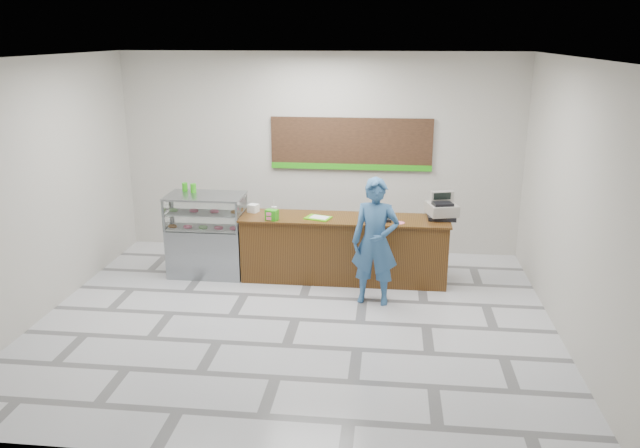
# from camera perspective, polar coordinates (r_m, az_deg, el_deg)

# --- Properties ---
(floor) EXTENTS (7.00, 7.00, 0.00)m
(floor) POSITION_cam_1_polar(r_m,az_deg,el_deg) (8.71, -2.26, -8.70)
(floor) COLOR silver
(floor) RESTS_ON ground
(back_wall) EXTENTS (7.00, 0.00, 7.00)m
(back_wall) POSITION_cam_1_polar(r_m,az_deg,el_deg) (11.01, -0.02, 6.41)
(back_wall) COLOR beige
(back_wall) RESTS_ON floor
(ceiling) EXTENTS (7.00, 7.00, 0.00)m
(ceiling) POSITION_cam_1_polar(r_m,az_deg,el_deg) (7.85, -2.56, 14.99)
(ceiling) COLOR silver
(ceiling) RESTS_ON back_wall
(sales_counter) EXTENTS (3.26, 0.76, 1.03)m
(sales_counter) POSITION_cam_1_polar(r_m,az_deg,el_deg) (9.88, 2.21, -2.27)
(sales_counter) COLOR #573513
(sales_counter) RESTS_ON floor
(display_case) EXTENTS (1.22, 0.72, 1.33)m
(display_case) POSITION_cam_1_polar(r_m,az_deg,el_deg) (10.22, -10.29, -0.93)
(display_case) COLOR gray
(display_case) RESTS_ON floor
(menu_board) EXTENTS (2.80, 0.06, 0.90)m
(menu_board) POSITION_cam_1_polar(r_m,az_deg,el_deg) (10.89, 2.86, 7.25)
(menu_board) COLOR black
(menu_board) RESTS_ON back_wall
(cash_register) EXTENTS (0.52, 0.54, 0.40)m
(cash_register) POSITION_cam_1_polar(r_m,az_deg,el_deg) (9.83, 11.08, 1.38)
(cash_register) COLOR black
(cash_register) RESTS_ON sales_counter
(card_terminal) EXTENTS (0.09, 0.18, 0.04)m
(card_terminal) POSITION_cam_1_polar(r_m,az_deg,el_deg) (9.58, 6.26, 0.39)
(card_terminal) COLOR black
(card_terminal) RESTS_ON sales_counter
(serving_tray) EXTENTS (0.44, 0.38, 0.02)m
(serving_tray) POSITION_cam_1_polar(r_m,az_deg,el_deg) (9.66, -0.16, 0.57)
(serving_tray) COLOR #58C90F
(serving_tray) RESTS_ON sales_counter
(napkin_box) EXTENTS (0.19, 0.19, 0.13)m
(napkin_box) POSITION_cam_1_polar(r_m,az_deg,el_deg) (10.06, -6.12, 1.44)
(napkin_box) COLOR white
(napkin_box) RESTS_ON sales_counter
(straw_cup) EXTENTS (0.08, 0.08, 0.13)m
(straw_cup) POSITION_cam_1_polar(r_m,az_deg,el_deg) (9.89, -4.21, 1.23)
(straw_cup) COLOR silver
(straw_cup) RESTS_ON sales_counter
(promo_box) EXTENTS (0.21, 0.17, 0.16)m
(promo_box) POSITION_cam_1_polar(r_m,az_deg,el_deg) (9.59, -4.42, 0.83)
(promo_box) COLOR #2AA114
(promo_box) RESTS_ON sales_counter
(donut_decal) EXTENTS (0.15, 0.15, 0.00)m
(donut_decal) POSITION_cam_1_polar(r_m,az_deg,el_deg) (9.52, 7.30, 0.12)
(donut_decal) COLOR pink
(donut_decal) RESTS_ON sales_counter
(green_cup_left) EXTENTS (0.09, 0.09, 0.14)m
(green_cup_left) POSITION_cam_1_polar(r_m,az_deg,el_deg) (10.34, -12.25, 3.33)
(green_cup_left) COLOR #2AA114
(green_cup_left) RESTS_ON display_case
(green_cup_right) EXTENTS (0.09, 0.09, 0.14)m
(green_cup_right) POSITION_cam_1_polar(r_m,az_deg,el_deg) (10.22, -11.51, 3.23)
(green_cup_right) COLOR #2AA114
(green_cup_right) RESTS_ON display_case
(customer) EXTENTS (0.72, 0.52, 1.85)m
(customer) POSITION_cam_1_polar(r_m,az_deg,el_deg) (8.94, 5.07, -1.63)
(customer) COLOR #305A89
(customer) RESTS_ON floor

